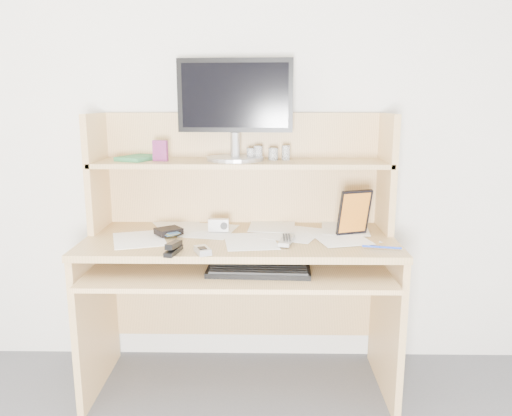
{
  "coord_description": "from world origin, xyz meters",
  "views": [
    {
      "loc": [
        0.11,
        -0.71,
        1.35
      ],
      "look_at": [
        0.07,
        1.43,
        0.9
      ],
      "focal_mm": 35.0,
      "sensor_mm": 36.0,
      "label": 1
    }
  ],
  "objects_px": {
    "keyboard": "(258,270)",
    "monitor": "(235,106)",
    "desk": "(241,244)",
    "tv_remote": "(287,240)",
    "game_case": "(354,212)"
  },
  "relations": [
    {
      "from": "monitor",
      "to": "tv_remote",
      "type": "bearing_deg",
      "value": -47.56
    },
    {
      "from": "tv_remote",
      "to": "monitor",
      "type": "distance_m",
      "value": 0.68
    },
    {
      "from": "keyboard",
      "to": "tv_remote",
      "type": "relative_size",
      "value": 2.58
    },
    {
      "from": "desk",
      "to": "game_case",
      "type": "distance_m",
      "value": 0.55
    },
    {
      "from": "game_case",
      "to": "monitor",
      "type": "xyz_separation_m",
      "value": [
        -0.55,
        0.17,
        0.47
      ]
    },
    {
      "from": "desk",
      "to": "tv_remote",
      "type": "distance_m",
      "value": 0.29
    },
    {
      "from": "tv_remote",
      "to": "monitor",
      "type": "height_order",
      "value": "monitor"
    },
    {
      "from": "desk",
      "to": "game_case",
      "type": "relative_size",
      "value": 6.6
    },
    {
      "from": "keyboard",
      "to": "monitor",
      "type": "bearing_deg",
      "value": 108.39
    },
    {
      "from": "monitor",
      "to": "game_case",
      "type": "bearing_deg",
      "value": -14.16
    },
    {
      "from": "tv_remote",
      "to": "game_case",
      "type": "xyz_separation_m",
      "value": [
        0.31,
        0.12,
        0.1
      ]
    },
    {
      "from": "desk",
      "to": "keyboard",
      "type": "relative_size",
      "value": 3.2
    },
    {
      "from": "tv_remote",
      "to": "game_case",
      "type": "distance_m",
      "value": 0.35
    },
    {
      "from": "desk",
      "to": "keyboard",
      "type": "xyz_separation_m",
      "value": [
        0.09,
        -0.3,
        -0.03
      ]
    },
    {
      "from": "keyboard",
      "to": "game_case",
      "type": "xyz_separation_m",
      "value": [
        0.43,
        0.23,
        0.2
      ]
    }
  ]
}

